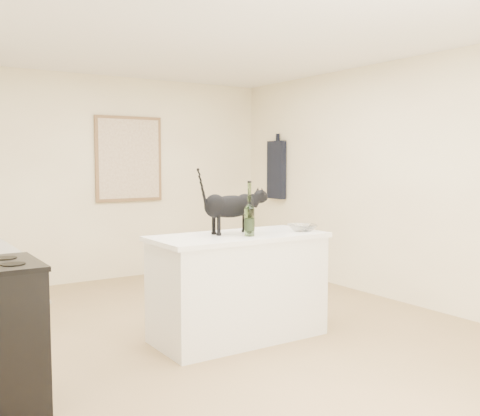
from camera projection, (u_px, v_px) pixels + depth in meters
The scene contains 12 objects.
floor at pixel (217, 334), 4.91m from camera, with size 5.50×5.50×0.00m, color #9E7F54.
ceiling at pixel (215, 33), 4.69m from camera, with size 5.50×5.50×0.00m, color white.
wall_back at pixel (106, 178), 7.09m from camera, with size 4.50×4.50×0.00m, color #FDF2C4.
wall_right at pixel (394, 182), 6.02m from camera, with size 5.50×5.50×0.00m, color #FDF2C4.
island_base at pixel (238, 289), 4.76m from camera, with size 1.44×0.67×0.86m, color white.
island_top at pixel (238, 237), 4.72m from camera, with size 1.50×0.70×0.04m, color white.
artwork_frame at pixel (129, 159), 7.21m from camera, with size 0.90×0.03×1.10m, color brown.
artwork_canvas at pixel (130, 159), 7.20m from camera, with size 0.82×0.00×1.02m, color beige.
hanging_garment at pixel (276, 170), 7.69m from camera, with size 0.08×0.34×0.80m, color black.
black_cat at pixel (231, 209), 4.74m from camera, with size 0.60×0.18×0.42m, color black, non-canonical shape.
wine_bottle at pixel (249, 212), 4.61m from camera, with size 0.09×0.09×0.40m, color #3A6127.
glass_bowl at pixel (302, 228), 4.94m from camera, with size 0.25×0.25×0.06m, color silver.
Camera 1 is at (-2.45, -4.13, 1.52)m, focal length 41.57 mm.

